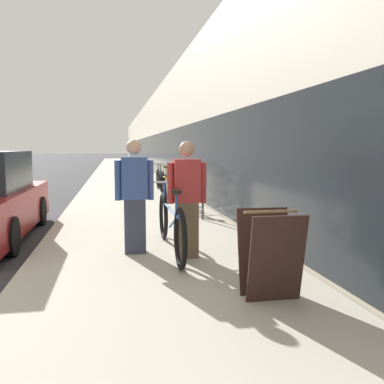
% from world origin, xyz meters
% --- Properties ---
extents(sidewalk_slab, '(3.50, 70.00, 0.10)m').
position_xyz_m(sidewalk_slab, '(5.69, 21.00, 0.05)').
color(sidewalk_slab, '#B2AA99').
rests_on(sidewalk_slab, ground).
extents(storefront_facade, '(10.01, 70.00, 4.75)m').
position_xyz_m(storefront_facade, '(12.47, 29.00, 2.37)').
color(storefront_facade, beige).
rests_on(storefront_facade, ground).
extents(tandem_bicycle, '(0.52, 2.60, 0.98)m').
position_xyz_m(tandem_bicycle, '(5.93, 2.15, 0.51)').
color(tandem_bicycle, black).
rests_on(tandem_bicycle, sidewalk_slab).
extents(person_rider, '(0.55, 0.21, 1.60)m').
position_xyz_m(person_rider, '(6.12, 1.84, 0.91)').
color(person_rider, brown).
rests_on(person_rider, sidewalk_slab).
extents(person_bystander, '(0.55, 0.22, 1.63)m').
position_xyz_m(person_bystander, '(5.42, 2.21, 0.92)').
color(person_bystander, '#33384C').
rests_on(person_bystander, sidewalk_slab).
extents(bike_rack_hoop, '(0.05, 0.60, 0.84)m').
position_xyz_m(bike_rack_hoop, '(6.97, 5.10, 0.61)').
color(bike_rack_hoop, '#4C4C51').
rests_on(bike_rack_hoop, sidewalk_slab).
extents(cruiser_bike_nearest, '(0.52, 1.74, 0.90)m').
position_xyz_m(cruiser_bike_nearest, '(6.76, 6.61, 0.48)').
color(cruiser_bike_nearest, black).
rests_on(cruiser_bike_nearest, sidewalk_slab).
extents(cruiser_bike_middle, '(0.52, 1.85, 0.98)m').
position_xyz_m(cruiser_bike_middle, '(6.64, 8.87, 0.51)').
color(cruiser_bike_middle, black).
rests_on(cruiser_bike_middle, sidewalk_slab).
extents(cruiser_bike_farthest, '(0.52, 1.75, 0.94)m').
position_xyz_m(cruiser_bike_farthest, '(6.73, 11.26, 0.50)').
color(cruiser_bike_farthest, black).
rests_on(cruiser_bike_farthest, sidewalk_slab).
extents(sandwich_board_sign, '(0.56, 0.56, 0.90)m').
position_xyz_m(sandwich_board_sign, '(6.67, 0.10, 0.55)').
color(sandwich_board_sign, '#331E19').
rests_on(sandwich_board_sign, sidewalk_slab).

